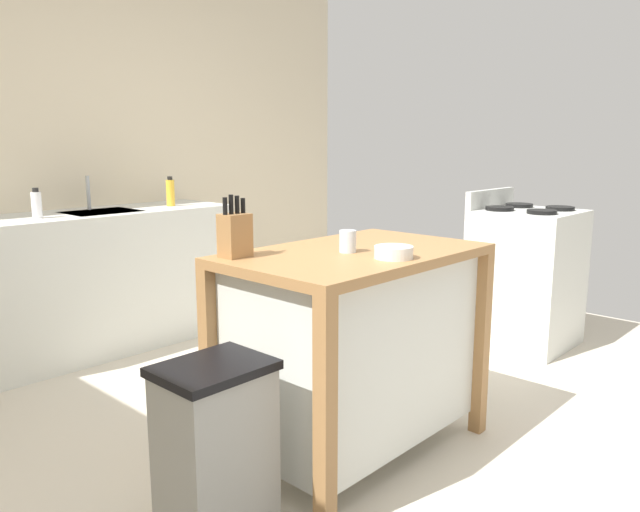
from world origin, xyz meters
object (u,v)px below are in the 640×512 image
Objects in this scene: trash_bin at (216,454)px; kitchen_island at (354,340)px; bottle_spray_cleaner at (37,204)px; bottle_dish_soap at (170,192)px; knife_block at (235,234)px; sink_faucet at (88,193)px; drinking_cup at (348,241)px; bowl_stoneware_deep at (394,252)px; stove at (525,276)px.

kitchen_island is at bearing 5.20° from trash_bin.
kitchen_island is 2.11m from bottle_spray_cleaner.
bottle_spray_cleaner is 0.92m from bottle_dish_soap.
bottle_spray_cleaner is at bearing 103.31° from kitchen_island.
knife_block reaches higher than bottle_dish_soap.
sink_faucet is (-0.05, 2.22, 0.51)m from kitchen_island.
sink_faucet reaches higher than drinking_cup.
bowl_stoneware_deep is 2.30m from bottle_dish_soap.
kitchen_island is 0.69m from knife_block.
sink_faucet is at bearing 132.35° from stove.
sink_faucet reaches higher than bowl_stoneware_deep.
trash_bin is at bearing 168.87° from bowl_stoneware_deep.
knife_block reaches higher than bottle_spray_cleaner.
bottle_spray_cleaner is 3.07m from stove.
bowl_stoneware_deep is at bearing -170.40° from stove.
stove is (2.32, -0.14, -0.52)m from knife_block.
bowl_stoneware_deep is 2.44m from sink_faucet.
bottle_dish_soap reaches higher than kitchen_island.
sink_faucet is 0.53m from bottle_dish_soap.
bowl_stoneware_deep is 0.74× the size of bottle_dish_soap.
drinking_cup is at bearing -78.25° from bottle_spray_cleaner.
sink_faucet is (0.39, 1.97, 0.03)m from knife_block.
trash_bin is (-0.74, -0.06, -0.62)m from drinking_cup.
knife_block is at bearing 130.64° from bowl_stoneware_deep.
knife_block reaches higher than stove.
drinking_cup is (-0.06, -0.01, 0.44)m from kitchen_island.
kitchen_island is 2.28m from sink_faucet.
trash_bin is (-0.36, -0.32, -0.66)m from knife_block.
trash_bin is 0.62× the size of stove.
drinking_cup is (0.38, -0.25, -0.05)m from knife_block.
drinking_cup is 0.44× the size of bottle_dish_soap.
bottle_spray_cleaner is (0.32, 2.07, 0.66)m from trash_bin.
knife_block is 2.71× the size of drinking_cup.
knife_block is 0.46m from drinking_cup.
kitchen_island is 12.31× the size of drinking_cup.
knife_block is 1.75m from bottle_spray_cleaner.
bowl_stoneware_deep is at bearing -102.00° from bottle_dish_soap.
sink_faucet reaches higher than trash_bin.
stove is at bearing -53.16° from bottle_dish_soap.
bottle_dish_soap reaches higher than bowl_stoneware_deep.
bowl_stoneware_deep is (0.40, -0.47, -0.07)m from knife_block.
trash_bin is at bearing -108.05° from sink_faucet.
sink_faucet is (0.01, 2.23, 0.07)m from drinking_cup.
bowl_stoneware_deep is 2.00m from stove.
kitchen_island is at bearing -102.35° from bottle_dish_soap.
kitchen_island is 2.13m from bottle_dish_soap.
kitchen_island is 0.82m from trash_bin.
sink_faucet is at bearing 158.20° from bottle_dish_soap.
knife_block reaches higher than bowl_stoneware_deep.
sink_faucet reaches higher than stove.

